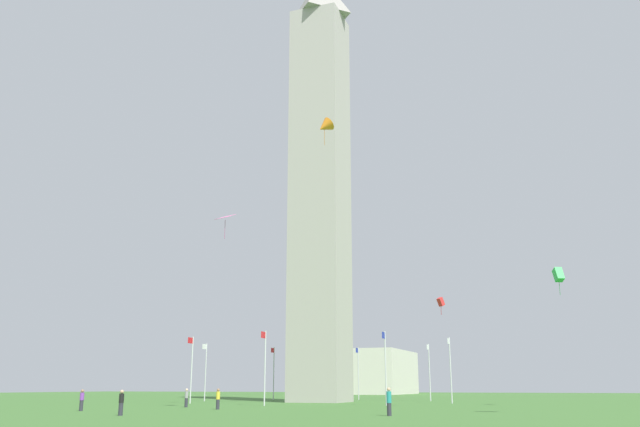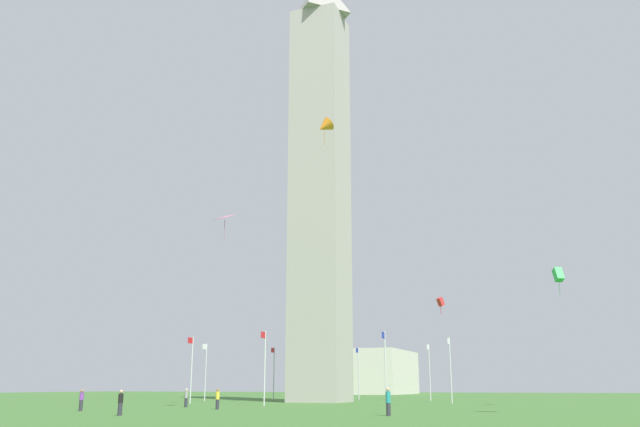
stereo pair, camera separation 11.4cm
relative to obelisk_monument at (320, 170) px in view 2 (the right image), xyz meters
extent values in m
plane|color=#3D6B2D|center=(0.00, 0.00, -29.00)|extent=(260.00, 260.00, 0.00)
cube|color=#A8A399|center=(0.00, 0.00, -3.48)|extent=(6.38, 6.38, 51.04)
cylinder|color=silver|center=(15.65, 0.00, -25.39)|extent=(0.14, 0.14, 7.23)
cube|color=red|center=(16.20, 0.00, -22.22)|extent=(1.00, 0.03, 0.64)
cylinder|color=silver|center=(11.07, 11.07, -25.39)|extent=(0.14, 0.14, 7.23)
cube|color=#1E2D99|center=(11.62, 11.07, -22.22)|extent=(1.00, 0.03, 0.64)
cylinder|color=silver|center=(0.00, 15.65, -25.39)|extent=(0.14, 0.14, 7.23)
cube|color=white|center=(0.55, 15.65, -22.22)|extent=(1.00, 0.03, 0.64)
cylinder|color=silver|center=(-11.07, 11.07, -25.39)|extent=(0.14, 0.14, 7.23)
cube|color=white|center=(-10.52, 11.07, -22.22)|extent=(1.00, 0.03, 0.64)
cylinder|color=silver|center=(-15.65, 0.00, -25.39)|extent=(0.14, 0.14, 7.23)
cube|color=#1E2D99|center=(-15.10, 0.00, -22.22)|extent=(1.00, 0.03, 0.64)
cylinder|color=silver|center=(-11.07, -11.07, -25.39)|extent=(0.14, 0.14, 7.23)
cube|color=red|center=(-10.52, -11.07, -22.22)|extent=(1.00, 0.03, 0.64)
cylinder|color=silver|center=(0.00, -15.65, -25.39)|extent=(0.14, 0.14, 7.23)
cube|color=white|center=(0.55, -15.65, -22.22)|extent=(1.00, 0.03, 0.64)
cylinder|color=silver|center=(11.07, -11.07, -25.39)|extent=(0.14, 0.14, 7.23)
cube|color=red|center=(11.62, -11.07, -22.22)|extent=(1.00, 0.03, 0.64)
cylinder|color=#2D2D38|center=(33.41, 17.15, -28.60)|extent=(0.29, 0.29, 0.80)
cylinder|color=teal|center=(33.41, 17.15, -27.83)|extent=(0.32, 0.32, 0.73)
sphere|color=tan|center=(33.41, 17.15, -27.35)|extent=(0.24, 0.24, 0.24)
cylinder|color=#2D2D38|center=(39.10, 0.63, -28.60)|extent=(0.29, 0.29, 0.80)
cylinder|color=black|center=(39.10, 0.63, -27.91)|extent=(0.32, 0.32, 0.59)
sphere|color=tan|center=(39.10, 0.63, -27.49)|extent=(0.24, 0.24, 0.24)
cylinder|color=#2D2D38|center=(26.52, 0.86, -28.60)|extent=(0.29, 0.29, 0.80)
cylinder|color=yellow|center=(26.52, 0.86, -27.88)|extent=(0.32, 0.32, 0.63)
sphere|color=#936B4C|center=(26.52, 0.86, -27.45)|extent=(0.24, 0.24, 0.24)
cylinder|color=#2D2D38|center=(33.15, -7.44, -28.60)|extent=(0.29, 0.29, 0.80)
cylinder|color=purple|center=(33.15, -7.44, -27.91)|extent=(0.32, 0.32, 0.58)
sphere|color=#936B4C|center=(33.15, -7.44, -27.50)|extent=(0.24, 0.24, 0.24)
cylinder|color=#2D2D38|center=(22.26, -4.74, -28.60)|extent=(0.29, 0.29, 0.80)
cylinder|color=gray|center=(22.26, -4.74, -27.90)|extent=(0.32, 0.32, 0.61)
sphere|color=beige|center=(22.26, -4.74, -27.47)|extent=(0.24, 0.24, 0.24)
cube|color=red|center=(14.71, 17.49, -19.51)|extent=(0.84, 0.74, 0.88)
cylinder|color=maroon|center=(14.71, 17.49, -20.19)|extent=(0.04, 0.04, 1.02)
cube|color=pink|center=(26.76, 1.04, -12.74)|extent=(1.65, 1.72, 0.57)
cylinder|color=#A44A79|center=(26.76, 1.04, -13.86)|extent=(0.04, 0.04, 1.69)
cube|color=green|center=(10.45, 28.03, -16.89)|extent=(1.35, 1.15, 1.44)
cylinder|color=#208035|center=(10.45, 28.03, -18.02)|extent=(0.04, 0.04, 1.69)
cone|color=orange|center=(13.80, 5.63, 0.04)|extent=(2.49, 2.55, 2.07)
cylinder|color=#A75C15|center=(13.80, 5.63, -1.19)|extent=(0.04, 0.04, 1.85)
cube|color=beige|center=(-81.74, -15.47, -23.93)|extent=(27.03, 13.90, 10.14)
camera|label=1|loc=(76.77, 28.46, -27.14)|focal=37.25mm
camera|label=2|loc=(76.73, 28.57, -27.14)|focal=37.25mm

